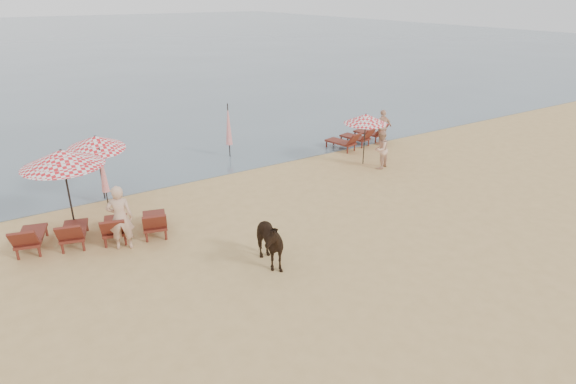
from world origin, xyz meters
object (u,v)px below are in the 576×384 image
at_px(umbrella_closed_right, 228,125).
at_px(cow, 265,241).
at_px(beachgoer_right_a, 381,149).
at_px(lounger_cluster_right, 359,136).
at_px(umbrella_open_right, 366,119).
at_px(umbrella_closed_left, 103,170).
at_px(umbrella_open_left_a, 62,158).
at_px(umbrella_open_left_b, 96,142).
at_px(beachgoer_right_b, 383,127).
at_px(beachgoer_left, 120,218).
at_px(lounger_cluster_left, 94,229).

distance_m(umbrella_closed_right, cow, 9.20).
bearing_deg(beachgoer_right_a, umbrella_closed_right, -67.78).
height_order(lounger_cluster_right, cow, cow).
height_order(umbrella_open_right, umbrella_closed_left, umbrella_open_right).
distance_m(umbrella_open_left_a, umbrella_open_left_b, 2.44).
relative_size(lounger_cluster_right, umbrella_closed_left, 1.52).
height_order(umbrella_open_left_a, beachgoer_right_b, umbrella_open_left_a).
distance_m(umbrella_closed_right, beachgoer_right_a, 6.50).
height_order(umbrella_closed_right, beachgoer_left, umbrella_closed_right).
distance_m(umbrella_open_left_a, beachgoer_right_a, 11.78).
xyz_separation_m(lounger_cluster_left, umbrella_open_left_b, (0.97, 3.10, 1.63)).
distance_m(cow, beachgoer_left, 4.16).
distance_m(lounger_cluster_right, beachgoer_right_a, 3.18).
relative_size(lounger_cluster_left, umbrella_closed_right, 1.84).
xyz_separation_m(umbrella_open_right, umbrella_closed_right, (-4.34, 3.82, -0.48)).
height_order(umbrella_open_left_a, umbrella_open_left_b, umbrella_open_left_a).
height_order(lounger_cluster_right, umbrella_open_left_b, umbrella_open_left_b).
height_order(lounger_cluster_left, umbrella_open_right, umbrella_open_right).
height_order(umbrella_closed_left, beachgoer_right_a, umbrella_closed_left).
distance_m(lounger_cluster_left, beachgoer_left, 1.09).
xyz_separation_m(umbrella_open_left_b, beachgoer_right_a, (10.32, -2.76, -1.28)).
bearing_deg(umbrella_closed_left, umbrella_open_right, -8.11).
height_order(umbrella_closed_right, beachgoer_right_b, umbrella_closed_right).
bearing_deg(umbrella_closed_left, beachgoer_left, -95.82).
xyz_separation_m(umbrella_open_right, umbrella_closed_left, (-10.12, 1.44, -0.67)).
bearing_deg(beachgoer_right_b, lounger_cluster_left, 18.35).
xyz_separation_m(lounger_cluster_right, beachgoer_right_a, (-1.32, -2.88, 0.36)).
xyz_separation_m(umbrella_open_left_a, beachgoer_left, (0.97, -1.82, -1.40)).
bearing_deg(umbrella_closed_right, umbrella_closed_left, -157.61).
height_order(umbrella_open_left_b, cow, umbrella_open_left_b).
xyz_separation_m(umbrella_open_left_a, umbrella_closed_left, (1.31, 1.46, -1.08)).
relative_size(lounger_cluster_left, umbrella_open_right, 2.02).
bearing_deg(umbrella_open_right, beachgoer_right_b, 41.38).
xyz_separation_m(umbrella_open_left_b, beachgoer_right_b, (12.63, -0.38, -1.24)).
bearing_deg(beachgoer_right_a, lounger_cluster_right, -137.38).
height_order(umbrella_open_right, beachgoer_right_b, umbrella_open_right).
bearing_deg(umbrella_open_left_b, beachgoer_left, -116.06).
xyz_separation_m(umbrella_open_right, beachgoer_right_b, (2.54, 1.63, -1.10)).
xyz_separation_m(lounger_cluster_right, umbrella_open_left_a, (-12.97, -2.15, 1.92)).
bearing_deg(beachgoer_left, beachgoer_right_b, -145.94).
relative_size(umbrella_open_left_b, umbrella_closed_left, 1.17).
bearing_deg(umbrella_closed_right, cow, -110.23).
bearing_deg(umbrella_open_right, umbrella_closed_left, -179.40).
relative_size(lounger_cluster_right, umbrella_open_left_b, 1.30).
bearing_deg(umbrella_open_right, umbrella_open_left_a, -171.17).
relative_size(lounger_cluster_right, beachgoer_left, 1.64).
xyz_separation_m(lounger_cluster_left, lounger_cluster_right, (12.61, 3.22, -0.02)).
bearing_deg(umbrella_closed_right, umbrella_open_left_a, -151.51).
bearing_deg(umbrella_closed_left, umbrella_open_left_a, -131.70).
xyz_separation_m(cow, beachgoer_right_b, (10.05, 6.41, 0.13)).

